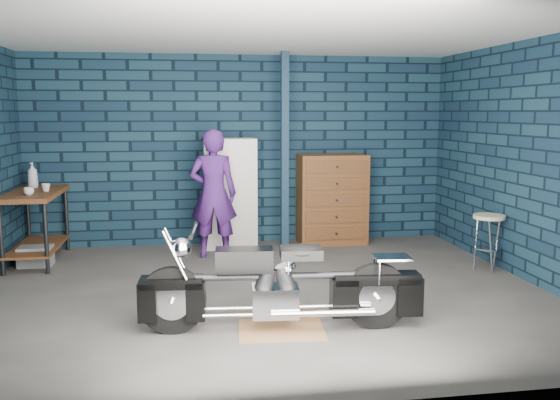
% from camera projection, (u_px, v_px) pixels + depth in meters
% --- Properties ---
extents(ground, '(6.00, 6.00, 0.00)m').
position_uv_depth(ground, '(264.00, 292.00, 6.28)').
color(ground, '#514D4B').
rests_on(ground, ground).
extents(room_walls, '(6.02, 5.01, 2.71)m').
position_uv_depth(room_walls, '(257.00, 111.00, 6.54)').
color(room_walls, '#0F2235').
rests_on(room_walls, ground).
extents(support_post, '(0.10, 0.10, 2.70)m').
position_uv_depth(support_post, '(285.00, 152.00, 8.08)').
color(support_post, '#13273B').
rests_on(support_post, ground).
extents(workbench, '(0.60, 1.40, 0.91)m').
position_uv_depth(workbench, '(36.00, 227.00, 7.51)').
color(workbench, brown).
rests_on(workbench, ground).
extents(drip_mat, '(0.79, 0.62, 0.01)m').
position_uv_depth(drip_mat, '(281.00, 330.00, 5.20)').
color(drip_mat, olive).
rests_on(drip_mat, ground).
extents(motorcycle, '(2.14, 0.75, 0.93)m').
position_uv_depth(motorcycle, '(281.00, 279.00, 5.13)').
color(motorcycle, black).
rests_on(motorcycle, ground).
extents(person, '(0.66, 0.48, 1.68)m').
position_uv_depth(person, '(213.00, 194.00, 7.71)').
color(person, '#471D6E').
rests_on(person, ground).
extents(storage_bin, '(0.40, 0.28, 0.25)m').
position_uv_depth(storage_bin, '(36.00, 256.00, 7.35)').
color(storage_bin, gray).
rests_on(storage_bin, ground).
extents(locker, '(0.72, 0.51, 1.54)m').
position_uv_depth(locker, '(230.00, 193.00, 8.32)').
color(locker, beige).
rests_on(locker, ground).
extents(tool_chest, '(0.97, 0.54, 1.29)m').
position_uv_depth(tool_chest, '(332.00, 199.00, 8.57)').
color(tool_chest, brown).
rests_on(tool_chest, ground).
extents(shop_stool, '(0.46, 0.46, 0.68)m').
position_uv_depth(shop_stool, '(488.00, 243.00, 7.12)').
color(shop_stool, '#BFB490').
rests_on(shop_stool, ground).
extents(cup_a, '(0.16, 0.16, 0.09)m').
position_uv_depth(cup_a, '(29.00, 191.00, 7.09)').
color(cup_a, '#BFB490').
rests_on(cup_a, workbench).
extents(cup_b, '(0.12, 0.12, 0.10)m').
position_uv_depth(cup_b, '(46.00, 188.00, 7.42)').
color(cup_b, '#BFB490').
rests_on(cup_b, workbench).
extents(bottle, '(0.15, 0.15, 0.34)m').
position_uv_depth(bottle, '(33.00, 175.00, 7.77)').
color(bottle, gray).
rests_on(bottle, workbench).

